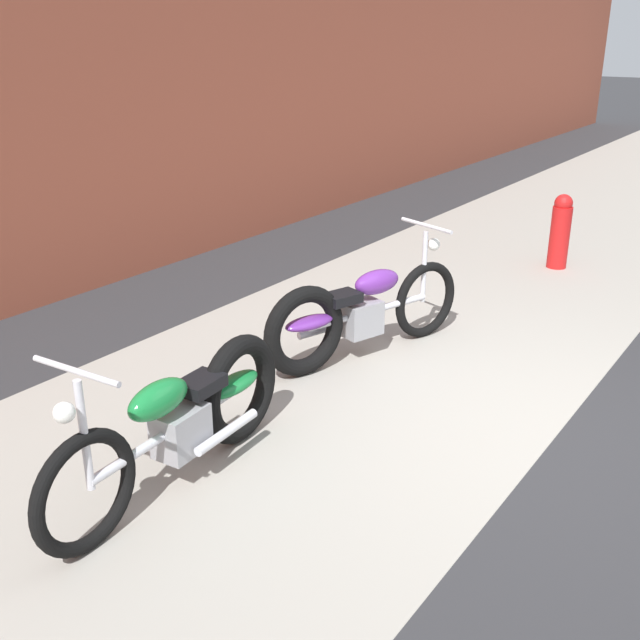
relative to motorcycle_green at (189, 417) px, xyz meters
name	(u,v)px	position (x,y,z in m)	size (l,w,h in m)	color
ground_plane	(552,442)	(1.64, -1.67, -0.40)	(80.00, 80.00, 0.00)	#2D2D30
sidewalk_slab	(333,375)	(1.64, 0.08, -0.40)	(36.00, 3.50, 0.01)	#9E998E
brick_building_wall	(26,54)	(1.64, 3.53, 1.92)	(36.00, 0.50, 4.64)	brown
motorcycle_green	(189,417)	(0.00, 0.00, 0.00)	(2.01, 0.58, 1.03)	black
motorcycle_purple	(354,314)	(2.00, 0.13, 0.00)	(1.94, 0.84, 1.03)	black
fire_hydrant	(560,231)	(5.44, -0.40, 0.03)	(0.22, 0.22, 0.84)	red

